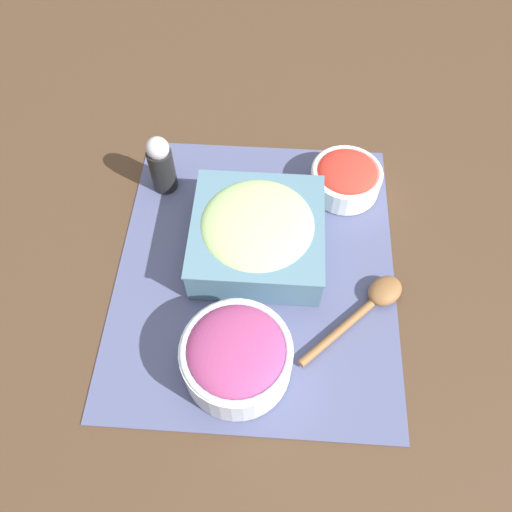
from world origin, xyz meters
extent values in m
plane|color=#422D1E|center=(0.00, 0.00, 0.00)|extent=(3.00, 3.00, 0.00)
cube|color=#474C70|center=(0.00, 0.00, 0.00)|extent=(0.50, 0.42, 0.00)
cylinder|color=silver|center=(0.16, -0.01, 0.04)|extent=(0.15, 0.15, 0.06)
torus|color=silver|center=(0.16, -0.01, 0.07)|extent=(0.14, 0.14, 0.01)
ellipsoid|color=#93386B|center=(0.16, -0.01, 0.07)|extent=(0.13, 0.13, 0.04)
cube|color=slate|center=(-0.03, 0.00, 0.03)|extent=(0.19, 0.19, 0.06)
cube|color=slate|center=(-0.03, 0.00, 0.07)|extent=(0.20, 0.20, 0.00)
ellipsoid|color=#A8CC7F|center=(-0.03, 0.00, 0.06)|extent=(0.17, 0.17, 0.04)
cylinder|color=white|center=(-0.16, 0.14, 0.02)|extent=(0.12, 0.12, 0.04)
torus|color=white|center=(-0.16, 0.14, 0.05)|extent=(0.11, 0.11, 0.01)
ellipsoid|color=red|center=(-0.16, 0.14, 0.05)|extent=(0.10, 0.10, 0.03)
cylinder|color=brown|center=(0.10, 0.13, 0.01)|extent=(0.12, 0.12, 0.01)
ellipsoid|color=brown|center=(0.04, 0.19, 0.02)|extent=(0.07, 0.07, 0.02)
cylinder|color=black|center=(-0.15, -0.16, 0.04)|extent=(0.04, 0.04, 0.08)
sphere|color=#B2B2B7|center=(-0.15, -0.16, 0.09)|extent=(0.04, 0.04, 0.04)
camera|label=1|loc=(0.39, 0.02, 0.66)|focal=35.00mm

